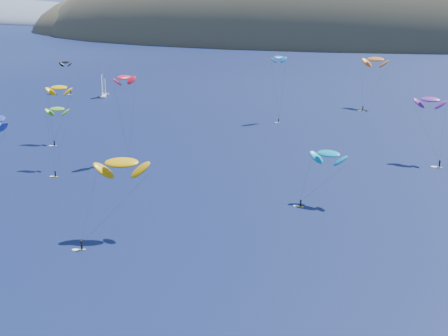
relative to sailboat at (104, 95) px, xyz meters
name	(u,v)px	position (x,y,z in m)	size (l,w,h in m)	color
island	(364,48)	(109.25, 357.12, -11.68)	(730.00, 300.00, 210.00)	#3D3526
headland	(9,22)	(-375.41, 544.84, -4.31)	(460.00, 250.00, 60.00)	slate
sailboat	(104,95)	(0.00, 0.00, 0.00)	(9.57, 8.50, 11.43)	silver
kitesurfer_1	(59,88)	(19.31, -77.44, 16.08)	(8.48, 9.25, 19.30)	yellow
kitesurfer_2	(122,163)	(66.71, -144.75, 13.75)	(11.19, 13.80, 17.56)	yellow
kitesurfer_3	(57,109)	(32.01, -103.60, 14.88)	(7.06, 11.60, 17.64)	yellow
kitesurfer_4	(279,57)	(81.53, -31.39, 21.82)	(6.67, 7.89, 24.65)	yellow
kitesurfer_5	(328,154)	(105.00, -116.98, 10.48)	(10.70, 8.43, 13.79)	yellow
kitesurfer_6	(430,100)	(129.98, -75.27, 16.36)	(8.90, 10.20, 19.68)	yellow
kitesurfer_9	(124,78)	(48.14, -95.05, 22.67)	(6.48, 8.79, 25.59)	yellow
kitesurfer_11	(376,59)	(115.66, 3.14, 18.15)	(11.72, 15.33, 22.10)	yellow
kitesurfer_12	(65,62)	(-20.40, 6.32, 12.84)	(8.06, 6.94, 15.65)	yellow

